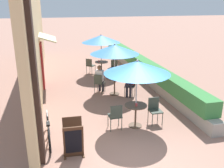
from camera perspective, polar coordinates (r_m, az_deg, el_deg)
ground_plane at (r=6.86m, az=5.54°, el=-16.54°), size 120.00×120.00×0.00m
cafe_facade_wall at (r=12.59m, az=-16.67°, el=9.32°), size 0.98×14.61×4.20m
planter_hedge at (r=13.76m, az=6.54°, el=4.08°), size 0.60×13.61×1.01m
patio_table_near at (r=8.16m, az=5.43°, el=-6.25°), size 0.72×0.72×0.75m
patio_umbrella_near at (r=7.67m, az=5.76°, el=3.84°), size 2.06×2.06×2.24m
cafe_chair_near_left at (r=7.90m, az=0.80°, el=-7.08°), size 0.40×0.40×0.87m
cafe_chair_near_right at (r=8.48m, az=9.73°, el=-5.52°), size 0.40×0.40×0.87m
coffee_cup_near at (r=7.98m, az=5.61°, el=-4.73°), size 0.07×0.07×0.09m
patio_table_mid at (r=10.90m, az=0.58°, el=0.27°), size 0.72×0.72×0.75m
patio_umbrella_mid at (r=10.53m, az=0.60°, el=7.94°), size 2.06×2.06×2.24m
cafe_chair_mid_left at (r=10.78m, az=4.23°, el=-0.03°), size 0.55×0.55×0.87m
seated_patron_mid_left at (r=10.62m, az=4.09°, el=0.66°), size 0.49×0.51×1.25m
cafe_chair_mid_right at (r=11.07m, az=-2.98°, el=0.51°), size 0.55×0.55×0.87m
seated_patron_mid_right at (r=11.12m, az=-2.78°, el=1.51°), size 0.49×0.51×1.25m
coffee_cup_mid at (r=10.69m, az=0.78°, el=1.41°), size 0.07×0.07×0.09m
patio_table_far at (r=13.82m, az=-2.43°, el=4.19°), size 0.72×0.72×0.75m
patio_umbrella_far at (r=13.54m, az=-2.51°, el=10.27°), size 2.06×2.06×2.24m
cafe_chair_far_left at (r=13.56m, az=0.30°, el=3.90°), size 0.56×0.56×0.87m
cafe_chair_far_right at (r=14.12m, az=-5.05°, el=4.41°), size 0.56×0.56×0.87m
coffee_cup_far at (r=13.71m, az=-3.02°, el=5.23°), size 0.07×0.07×0.09m
bicycle_leaning at (r=7.57m, az=-14.28°, el=-10.38°), size 0.12×1.78×0.75m
menu_board at (r=6.81m, az=-8.88°, el=-12.18°), size 0.56×0.65×0.97m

